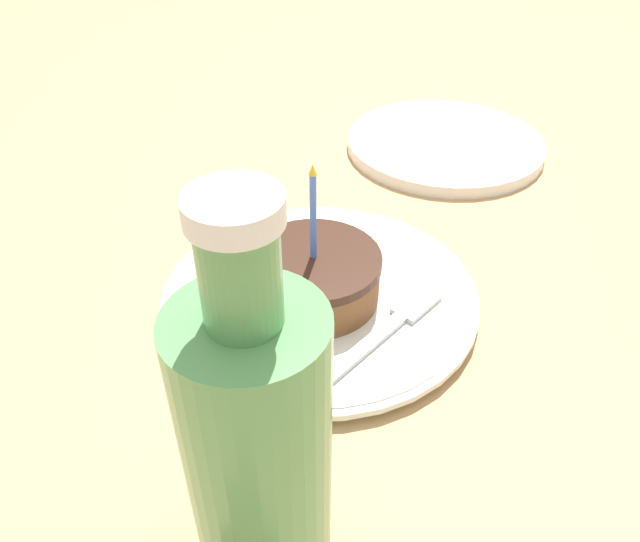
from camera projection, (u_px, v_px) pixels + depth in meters
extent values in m
cube|color=tan|center=(334.00, 325.00, 0.58)|extent=(2.40, 2.40, 0.04)
cylinder|color=white|center=(320.00, 296.00, 0.57)|extent=(0.27, 0.27, 0.01)
cylinder|color=white|center=(320.00, 294.00, 0.57)|extent=(0.28, 0.28, 0.01)
cylinder|color=brown|center=(314.00, 282.00, 0.54)|extent=(0.12, 0.12, 0.04)
cylinder|color=#381E14|center=(313.00, 262.00, 0.53)|extent=(0.12, 0.12, 0.01)
cylinder|color=#4C72E0|center=(313.00, 219.00, 0.50)|extent=(0.01, 0.01, 0.08)
cone|color=yellow|center=(313.00, 170.00, 0.48)|extent=(0.01, 0.01, 0.01)
cube|color=#B2B2B7|center=(343.00, 366.00, 0.49)|extent=(0.10, 0.13, 0.00)
cube|color=#B2B2B7|center=(416.00, 304.00, 0.54)|extent=(0.05, 0.05, 0.00)
cylinder|color=#599959|center=(257.00, 448.00, 0.34)|extent=(0.08, 0.08, 0.19)
cylinder|color=#599959|center=(240.00, 274.00, 0.26)|extent=(0.04, 0.04, 0.05)
cylinder|color=white|center=(233.00, 209.00, 0.24)|extent=(0.04, 0.04, 0.01)
cylinder|color=white|center=(444.00, 144.00, 0.81)|extent=(0.25, 0.25, 0.02)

